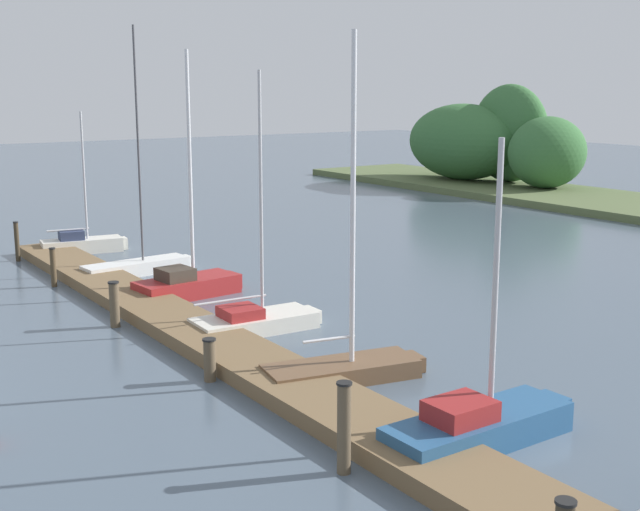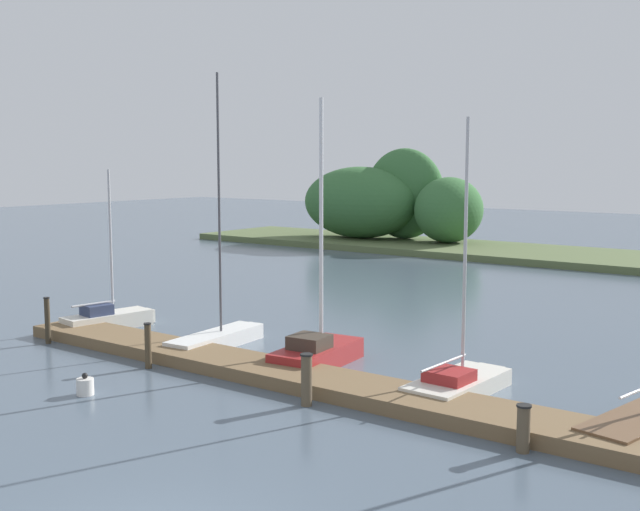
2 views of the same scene
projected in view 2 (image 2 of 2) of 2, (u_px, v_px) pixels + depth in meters
name	position (u px, v px, depth m)	size (l,w,h in m)	color
dock_pier	(428.00, 404.00, 18.01)	(28.21, 1.80, 0.35)	brown
sailboat_0	(109.00, 318.00, 26.87)	(1.45, 3.31, 5.41)	silver
sailboat_1	(219.00, 336.00, 24.32)	(1.29, 3.99, 8.32)	white
sailboat_2	(318.00, 350.00, 22.08)	(1.63, 3.47, 7.41)	maroon
sailboat_3	(459.00, 381.00, 19.37)	(1.47, 3.58, 6.75)	silver
mooring_piling_0	(47.00, 320.00, 24.62)	(0.19, 0.19, 1.47)	#3D3323
mooring_piling_1	(148.00, 345.00, 21.71)	(0.21, 0.21, 1.27)	#4C3D28
mooring_piling_2	(307.00, 380.00, 18.39)	(0.30, 0.30, 1.24)	brown
mooring_piling_3	(523.00, 428.00, 15.47)	(0.30, 0.30, 0.97)	brown
channel_buoy_1	(85.00, 386.00, 19.29)	(0.42, 0.42, 0.56)	white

